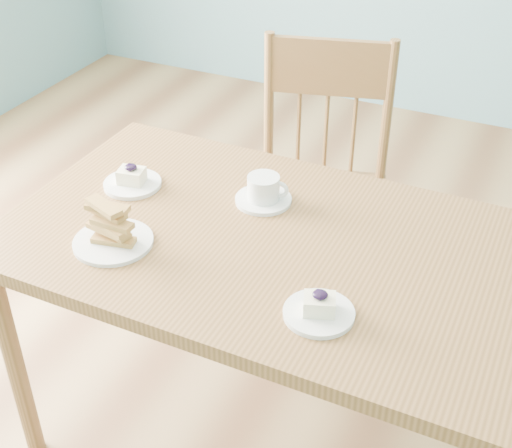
% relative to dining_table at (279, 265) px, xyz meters
% --- Properties ---
extents(room, '(5.01, 5.01, 2.71)m').
position_rel_dining_table_xyz_m(room, '(0.07, 0.08, 0.65)').
color(room, '#987447').
rests_on(room, ground).
extents(dining_table, '(1.46, 0.85, 0.78)m').
position_rel_dining_table_xyz_m(dining_table, '(0.00, 0.00, 0.00)').
color(dining_table, brown).
rests_on(dining_table, ground).
extents(dining_chair, '(0.57, 0.55, 1.03)m').
position_rel_dining_table_xyz_m(dining_chair, '(-0.14, 0.70, -0.18)').
color(dining_chair, brown).
rests_on(dining_chair, ground).
extents(cheesecake_plate_near, '(0.16, 0.16, 0.07)m').
position_rel_dining_table_xyz_m(cheesecake_plate_near, '(0.19, -0.23, 0.10)').
color(cheesecake_plate_near, silver).
rests_on(cheesecake_plate_near, dining_table).
extents(cheesecake_plate_far, '(0.17, 0.17, 0.07)m').
position_rel_dining_table_xyz_m(cheesecake_plate_far, '(-0.50, 0.07, 0.10)').
color(cheesecake_plate_far, silver).
rests_on(cheesecake_plate_far, dining_table).
extents(coffee_cup, '(0.16, 0.16, 0.08)m').
position_rel_dining_table_xyz_m(coffee_cup, '(-0.12, 0.16, 0.11)').
color(coffee_cup, silver).
rests_on(coffee_cup, dining_table).
extents(biscotti_plate, '(0.21, 0.21, 0.12)m').
position_rel_dining_table_xyz_m(biscotti_plate, '(-0.38, -0.19, 0.12)').
color(biscotti_plate, silver).
rests_on(biscotti_plate, dining_table).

